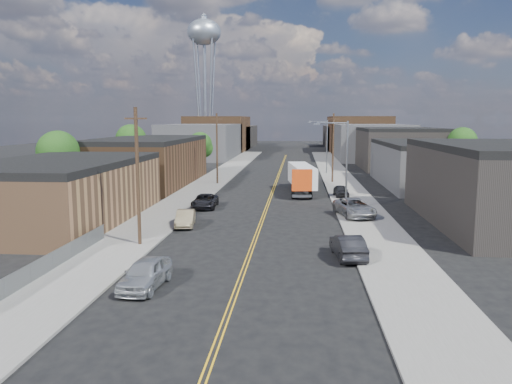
% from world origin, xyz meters
% --- Properties ---
extents(ground, '(260.00, 260.00, 0.00)m').
position_xyz_m(ground, '(0.00, 60.00, 0.00)').
color(ground, black).
rests_on(ground, ground).
extents(centerline, '(0.32, 120.00, 0.01)m').
position_xyz_m(centerline, '(0.00, 45.00, 0.01)').
color(centerline, gold).
rests_on(centerline, ground).
extents(sidewalk_left, '(5.00, 140.00, 0.15)m').
position_xyz_m(sidewalk_left, '(-9.50, 45.00, 0.07)').
color(sidewalk_left, slate).
rests_on(sidewalk_left, ground).
extents(sidewalk_right, '(5.00, 140.00, 0.15)m').
position_xyz_m(sidewalk_right, '(9.50, 45.00, 0.07)').
color(sidewalk_right, slate).
rests_on(sidewalk_right, ground).
extents(warehouse_tan, '(12.00, 22.00, 5.60)m').
position_xyz_m(warehouse_tan, '(-18.00, 18.00, 2.80)').
color(warehouse_tan, brown).
rests_on(warehouse_tan, ground).
extents(warehouse_brown, '(12.00, 26.00, 6.60)m').
position_xyz_m(warehouse_brown, '(-18.00, 44.00, 3.30)').
color(warehouse_brown, '#4B311E').
rests_on(warehouse_brown, ground).
extents(industrial_right_b, '(14.00, 24.00, 6.10)m').
position_xyz_m(industrial_right_b, '(22.00, 46.00, 3.05)').
color(industrial_right_b, '#333335').
rests_on(industrial_right_b, ground).
extents(industrial_right_c, '(14.00, 22.00, 7.60)m').
position_xyz_m(industrial_right_c, '(22.00, 72.00, 3.80)').
color(industrial_right_c, black).
rests_on(industrial_right_c, ground).
extents(skyline_left_a, '(16.00, 30.00, 8.00)m').
position_xyz_m(skyline_left_a, '(-20.00, 95.00, 4.00)').
color(skyline_left_a, '#333335').
rests_on(skyline_left_a, ground).
extents(skyline_right_a, '(16.00, 30.00, 8.00)m').
position_xyz_m(skyline_right_a, '(20.00, 95.00, 4.00)').
color(skyline_right_a, '#333335').
rests_on(skyline_right_a, ground).
extents(skyline_left_b, '(16.00, 26.00, 10.00)m').
position_xyz_m(skyline_left_b, '(-20.00, 120.00, 5.00)').
color(skyline_left_b, '#4B311E').
rests_on(skyline_left_b, ground).
extents(skyline_right_b, '(16.00, 26.00, 10.00)m').
position_xyz_m(skyline_right_b, '(20.00, 120.00, 5.00)').
color(skyline_right_b, '#4B311E').
rests_on(skyline_right_b, ground).
extents(skyline_left_c, '(16.00, 40.00, 7.00)m').
position_xyz_m(skyline_left_c, '(-20.00, 140.00, 3.50)').
color(skyline_left_c, black).
rests_on(skyline_left_c, ground).
extents(skyline_right_c, '(16.00, 40.00, 7.00)m').
position_xyz_m(skyline_right_c, '(20.00, 140.00, 3.50)').
color(skyline_right_c, black).
rests_on(skyline_right_c, ground).
extents(water_tower, '(9.00, 9.00, 36.90)m').
position_xyz_m(water_tower, '(-22.00, 110.00, 30.65)').
color(water_tower, gray).
rests_on(water_tower, ground).
extents(streetlight_near, '(3.39, 0.25, 9.00)m').
position_xyz_m(streetlight_near, '(7.60, 25.00, 5.33)').
color(streetlight_near, gray).
rests_on(streetlight_near, ground).
extents(streetlight_far, '(3.39, 0.25, 9.00)m').
position_xyz_m(streetlight_far, '(7.60, 60.00, 5.33)').
color(streetlight_far, gray).
rests_on(streetlight_far, ground).
extents(utility_pole_left_near, '(1.60, 0.26, 10.00)m').
position_xyz_m(utility_pole_left_near, '(-8.20, 10.00, 5.14)').
color(utility_pole_left_near, black).
rests_on(utility_pole_left_near, ground).
extents(utility_pole_left_far, '(1.60, 0.26, 10.00)m').
position_xyz_m(utility_pole_left_far, '(-8.20, 45.00, 5.14)').
color(utility_pole_left_far, black).
rests_on(utility_pole_left_far, ground).
extents(utility_pole_right, '(1.60, 0.26, 10.00)m').
position_xyz_m(utility_pole_right, '(8.20, 48.00, 5.14)').
color(utility_pole_right, black).
rests_on(utility_pole_right, ground).
extents(chainlink_fence, '(0.05, 16.00, 1.22)m').
position_xyz_m(chainlink_fence, '(-11.50, 3.50, 0.66)').
color(chainlink_fence, slate).
rests_on(chainlink_fence, ground).
extents(tree_left_near, '(4.85, 4.76, 7.91)m').
position_xyz_m(tree_left_near, '(-23.94, 30.00, 5.18)').
color(tree_left_near, black).
rests_on(tree_left_near, ground).
extents(tree_left_mid, '(5.10, 5.04, 8.37)m').
position_xyz_m(tree_left_mid, '(-23.94, 55.00, 5.48)').
color(tree_left_mid, black).
rests_on(tree_left_mid, ground).
extents(tree_left_far, '(4.35, 4.20, 6.97)m').
position_xyz_m(tree_left_far, '(-13.94, 62.00, 4.57)').
color(tree_left_far, black).
rests_on(tree_left_far, ground).
extents(tree_right_far, '(4.85, 4.76, 7.91)m').
position_xyz_m(tree_right_far, '(30.06, 60.00, 5.18)').
color(tree_right_far, black).
rests_on(tree_right_far, ground).
extents(semi_truck, '(3.65, 13.85, 3.55)m').
position_xyz_m(semi_truck, '(3.68, 38.48, 2.02)').
color(semi_truck, silver).
rests_on(semi_truck, ground).
extents(car_left_a, '(2.24, 4.86, 1.61)m').
position_xyz_m(car_left_a, '(-5.00, 1.08, 0.81)').
color(car_left_a, '#BABEBF').
rests_on(car_left_a, ground).
extents(car_left_b, '(2.05, 4.40, 1.40)m').
position_xyz_m(car_left_b, '(-6.40, 16.91, 0.70)').
color(car_left_b, '#7D7052').
rests_on(car_left_b, ground).
extents(car_left_c, '(2.56, 5.21, 1.42)m').
position_xyz_m(car_left_c, '(-6.40, 26.00, 0.71)').
color(car_left_c, black).
rests_on(car_left_c, ground).
extents(car_right_oncoming, '(2.23, 4.98, 1.59)m').
position_xyz_m(car_right_oncoming, '(6.60, 8.00, 0.79)').
color(car_right_oncoming, black).
rests_on(car_right_oncoming, ground).
extents(car_right_lot_a, '(4.01, 6.42, 1.66)m').
position_xyz_m(car_right_lot_a, '(8.53, 22.00, 0.98)').
color(car_right_lot_a, '#939497').
rests_on(car_right_lot_a, sidewalk_right).
extents(car_right_lot_c, '(1.77, 3.93, 1.31)m').
position_xyz_m(car_right_lot_c, '(8.31, 34.13, 0.81)').
color(car_right_lot_c, black).
rests_on(car_right_lot_c, sidewalk_right).
extents(car_ahead_truck, '(3.27, 5.82, 1.54)m').
position_xyz_m(car_ahead_truck, '(4.50, 47.12, 0.77)').
color(car_ahead_truck, black).
rests_on(car_ahead_truck, ground).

